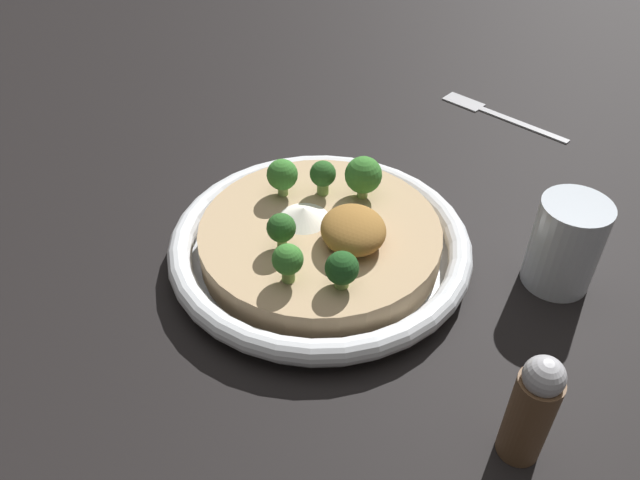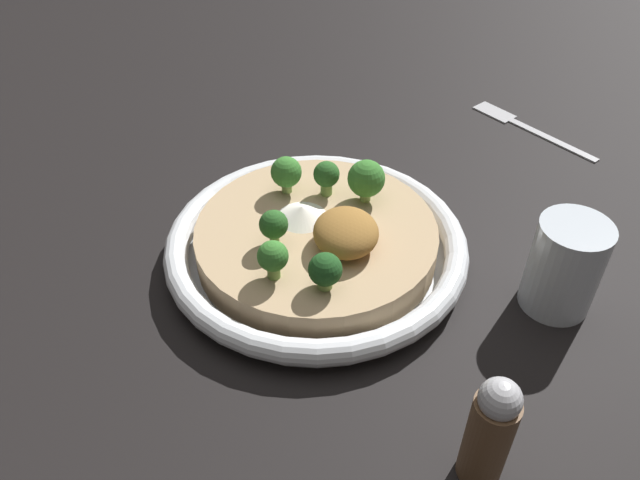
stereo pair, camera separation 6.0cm
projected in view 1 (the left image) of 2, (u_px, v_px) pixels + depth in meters
The scene contains 13 objects.
ground_plane at pixel (320, 258), 0.62m from camera, with size 6.00×6.00×0.00m, color black.
risotto_bowl at pixel (320, 244), 0.60m from camera, with size 0.29×0.29×0.04m.
cheese_sprinkle at pixel (304, 213), 0.60m from camera, with size 0.05×0.05×0.01m.
crispy_onion_garnish at pixel (353, 230), 0.56m from camera, with size 0.07×0.06×0.03m.
broccoli_front_left at pixel (282, 175), 0.62m from camera, with size 0.03×0.03×0.04m.
broccoli_front_right at pixel (281, 229), 0.56m from camera, with size 0.03×0.03×0.04m.
broccoli_back_right at pixel (342, 269), 0.52m from camera, with size 0.03×0.03×0.03m.
broccoli_right at pixel (288, 261), 0.52m from camera, with size 0.03×0.03×0.04m.
broccoli_left at pixel (323, 175), 0.62m from camera, with size 0.03×0.03×0.04m.
broccoli_back_left at pixel (363, 175), 0.61m from camera, with size 0.04×0.04×0.04m.
drinking_glass at pixel (565, 244), 0.56m from camera, with size 0.06×0.06×0.09m.
fork_utensil at pixel (491, 112), 0.83m from camera, with size 0.15×0.13×0.00m.
pepper_shaker at pixel (532, 409), 0.43m from camera, with size 0.03×0.03×0.10m.
Camera 1 is at (0.45, -0.06, 0.42)m, focal length 35.00 mm.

